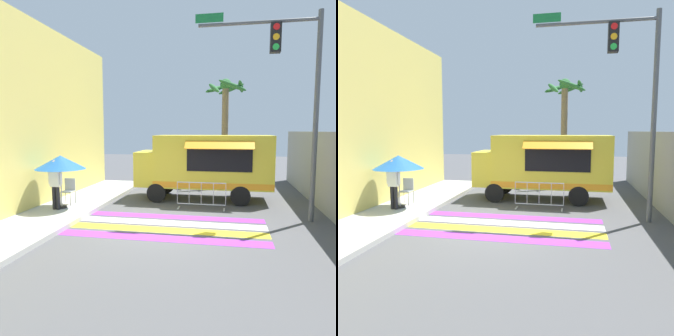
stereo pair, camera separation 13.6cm
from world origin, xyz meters
TOP-DOWN VIEW (x-y plane):
  - ground_plane at (0.00, 0.00)m, footprint 60.00×60.00m
  - sidewalk_left at (-4.93, 0.00)m, footprint 4.40×16.00m
  - building_left_facade at (-5.11, 0.00)m, footprint 0.25×16.00m
  - concrete_wall_right at (5.45, 3.00)m, footprint 0.20×16.00m
  - crosswalk_painted at (0.00, 0.24)m, footprint 6.40×2.84m
  - food_truck at (0.89, 4.54)m, footprint 5.65×2.61m
  - traffic_signal_pole at (3.96, 1.66)m, footprint 3.91×0.29m
  - patio_umbrella at (-3.95, 1.31)m, footprint 1.78×1.78m
  - folding_chair at (-4.01, 1.97)m, footprint 0.43×0.43m
  - vendor_person at (-4.03, 1.05)m, footprint 0.53×0.23m
  - barricade_front at (0.99, 2.69)m, footprint 1.84×0.44m
  - palm_tree at (1.72, 9.00)m, footprint 2.36×2.41m

SIDE VIEW (x-z plane):
  - ground_plane at x=0.00m, z-range 0.00..0.00m
  - crosswalk_painted at x=0.00m, z-range 0.00..0.01m
  - sidewalk_left at x=-4.93m, z-range 0.00..0.15m
  - barricade_front at x=0.99m, z-range -0.01..1.02m
  - folding_chair at x=-4.01m, z-range 0.26..1.23m
  - vendor_person at x=-4.03m, z-range 0.28..2.04m
  - concrete_wall_right at x=5.45m, z-range 0.00..2.91m
  - food_truck at x=0.89m, z-range 0.21..2.97m
  - patio_umbrella at x=-3.95m, z-range 0.86..2.77m
  - building_left_facade at x=-5.11m, z-range 0.00..6.94m
  - palm_tree at x=1.72m, z-range 1.12..6.88m
  - traffic_signal_pole at x=3.96m, z-range 1.16..7.87m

